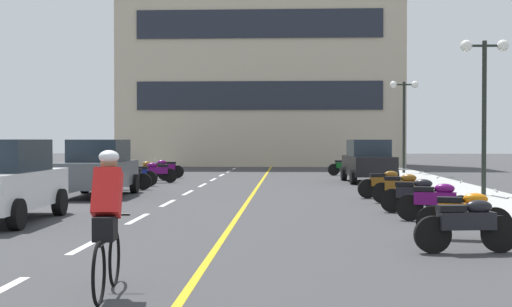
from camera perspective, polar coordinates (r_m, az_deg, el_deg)
The scene contains 33 objects.
ground_plane at distance 23.12m, azimuth -0.95°, elevation -3.38°, with size 140.00×140.00×0.00m, color #38383A.
curb_left at distance 27.47m, azimuth -15.71°, elevation -2.59°, with size 2.40×72.00×0.12m, color #A8A8A3.
curb_right at distance 26.68m, azimuth 15.12°, elevation -2.69°, with size 2.40×72.00×0.12m, color #A8A8A3.
lane_dash_2 at distance 12.63m, azimuth -13.39°, elevation -7.16°, with size 0.14×2.20×0.01m, color silver.
lane_dash_3 at distance 16.48m, azimuth -9.51°, elevation -5.21°, with size 0.14×2.20×0.01m, color silver.
lane_dash_4 at distance 20.38m, azimuth -7.12°, elevation -3.99°, with size 0.14×2.20×0.01m, color silver.
lane_dash_5 at distance 24.32m, azimuth -5.51°, elevation -3.16°, with size 0.14×2.20×0.01m, color silver.
lane_dash_6 at distance 28.28m, azimuth -4.35°, elevation -2.56°, with size 0.14×2.20×0.01m, color silver.
lane_dash_7 at distance 32.24m, azimuth -3.47°, elevation -2.11°, with size 0.14×2.20×0.01m, color silver.
lane_dash_8 at distance 36.22m, azimuth -2.79°, elevation -1.75°, with size 0.14×2.20×0.01m, color silver.
lane_dash_9 at distance 40.19m, azimuth -2.24°, elevation -1.47°, with size 0.14×2.20×0.01m, color silver.
lane_dash_10 at distance 44.18m, azimuth -1.79°, elevation -1.23°, with size 0.14×2.20×0.01m, color silver.
lane_dash_11 at distance 48.16m, azimuth -1.42°, elevation -1.04°, with size 0.14×2.20×0.01m, color silver.
centre_line_yellow at distance 26.09m, azimuth 0.02°, elevation -2.86°, with size 0.12×66.00×0.01m, color gold.
office_building at distance 50.82m, azimuth 0.41°, elevation 8.03°, with size 19.50×6.94×15.86m.
street_lamp_mid at distance 22.66m, azimuth 17.93°, elevation 5.63°, with size 1.46×0.36×4.73m.
street_lamp_far at distance 37.10m, azimuth 11.85°, elevation 3.85°, with size 1.46×0.36×4.70m.
parked_car_near at distance 16.53m, azimuth -19.82°, elevation -2.06°, with size 1.98×4.23×1.82m.
parked_car_mid at distance 23.16m, azimuth -12.52°, elevation -1.13°, with size 1.98×4.23×1.82m.
parked_car_far at distance 30.35m, azimuth 9.04°, elevation -0.59°, with size 2.12×4.29×1.82m.
motorcycle_2 at distance 11.84m, azimuth 16.66°, elevation -5.44°, with size 1.70×0.60×0.92m.
motorcycle_3 at distance 13.41m, azimuth 16.46°, elevation -4.67°, with size 1.69×0.64×0.92m.
motorcycle_4 at distance 16.11m, azimuth 14.29°, elevation -3.69°, with size 1.66×0.72×0.92m.
motorcycle_5 at distance 17.82m, azimuth 12.74°, elevation -3.23°, with size 1.66×0.73×0.92m.
motorcycle_6 at distance 20.35m, azimuth 11.70°, elevation -2.68°, with size 1.63×0.81×0.92m.
motorcycle_7 at distance 22.26m, azimuth 10.37°, elevation -2.36°, with size 1.69×0.60×0.92m.
motorcycle_8 at distance 26.04m, azimuth -10.27°, elevation -1.85°, with size 1.70×0.60×0.92m.
motorcycle_9 at distance 28.05m, azimuth -9.66°, elevation -1.64°, with size 1.70×0.60×0.92m.
motorcycle_10 at distance 30.03m, azimuth -8.01°, elevation -1.45°, with size 1.69×0.62×0.92m.
motorcycle_11 at distance 31.79m, azimuth -8.41°, elevation -1.31°, with size 1.69×0.64×0.92m.
motorcycle_12 at distance 33.72m, azimuth -7.29°, elevation -1.17°, with size 1.70×0.60×0.92m.
motorcycle_13 at distance 36.19m, azimuth 7.15°, elevation -1.02°, with size 1.68×0.64×0.92m.
cyclist_rider at distance 8.50m, azimuth -11.92°, elevation -5.16°, with size 0.42×1.77×1.71m.
Camera 1 is at (1.47, -2.00, 1.81)m, focal length 49.61 mm.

